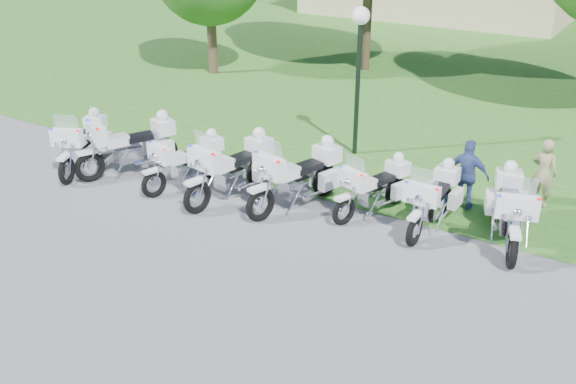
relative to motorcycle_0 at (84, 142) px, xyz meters
The scene contains 13 objects.
ground 5.83m from the motorcycle_0, 15.07° to the right, with size 100.00×100.00×0.00m, color #57575C.
grass_lawn 26.11m from the motorcycle_0, 77.64° to the left, with size 100.00×48.00×0.01m, color #325E1D.
motorcycle_0 is the anchor object (origin of this frame).
motorcycle_1 1.30m from the motorcycle_0, 20.52° to the left, with size 1.55×2.44×1.77m.
motorcycle_2 2.94m from the motorcycle_0, 10.16° to the left, with size 1.12×2.22×1.52m.
motorcycle_3 4.21m from the motorcycle_0, ahead, with size 1.14×2.61×1.76m.
motorcycle_4 5.73m from the motorcycle_0, ahead, with size 1.34×2.55×1.76m.
motorcycle_5 7.35m from the motorcycle_0, 12.19° to the left, with size 1.16×2.12×1.48m.
motorcycle_6 8.61m from the motorcycle_0, 10.59° to the left, with size 0.76×2.30×1.54m.
motorcycle_7 10.09m from the motorcycle_0, 10.29° to the left, with size 1.34×2.42×1.69m.
lamp_post 7.23m from the motorcycle_0, 39.88° to the left, with size 0.44×0.44×3.79m.
bystander_a 10.80m from the motorcycle_0, 20.31° to the left, with size 0.56×0.37×1.55m, color gray.
bystander_c 9.19m from the motorcycle_0, 17.26° to the left, with size 0.92×0.38×1.58m, color #384B88.
Camera 1 is at (6.56, -8.45, 6.25)m, focal length 40.00 mm.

